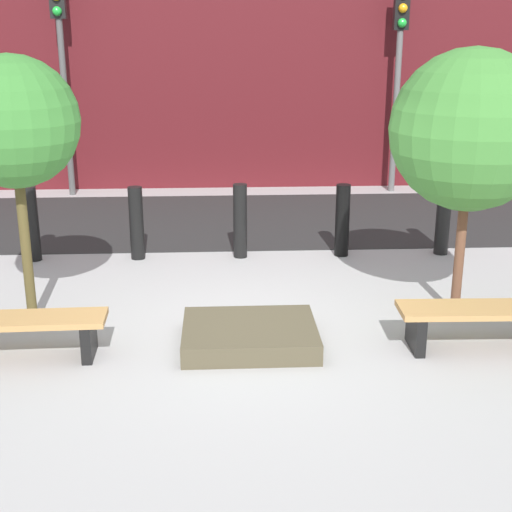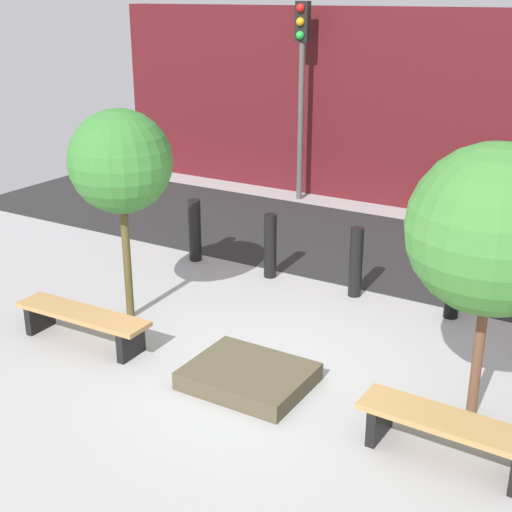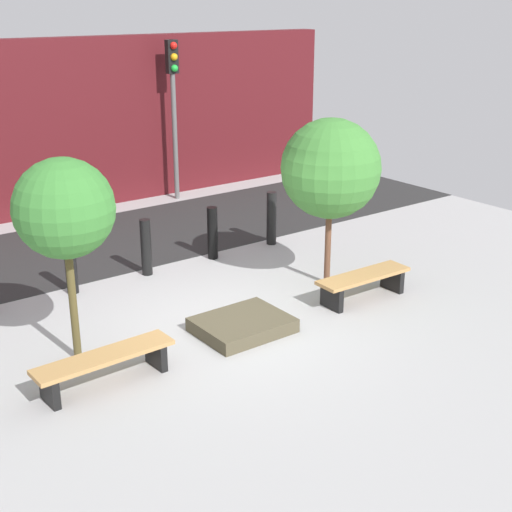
# 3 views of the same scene
# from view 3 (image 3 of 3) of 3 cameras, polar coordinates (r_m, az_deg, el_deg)

# --- Properties ---
(ground_plane) EXTENTS (18.00, 18.00, 0.00)m
(ground_plane) POSITION_cam_3_polar(r_m,az_deg,el_deg) (11.06, -1.66, -5.70)
(ground_plane) COLOR #A5A5A5
(road_strip) EXTENTS (18.00, 3.69, 0.01)m
(road_strip) POSITION_cam_3_polar(r_m,az_deg,el_deg) (15.05, -12.50, 0.92)
(road_strip) COLOR #282828
(road_strip) RESTS_ON ground
(building_facade) EXTENTS (16.20, 0.50, 3.97)m
(building_facade) POSITION_cam_3_polar(r_m,az_deg,el_deg) (17.18, -17.12, 9.68)
(building_facade) COLOR #511419
(building_facade) RESTS_ON ground
(bench_left) EXTENTS (1.91, 0.49, 0.43)m
(bench_left) POSITION_cam_3_polar(r_m,az_deg,el_deg) (9.58, -12.02, -8.33)
(bench_left) COLOR black
(bench_left) RESTS_ON ground
(bench_right) EXTENTS (1.76, 0.52, 0.45)m
(bench_right) POSITION_cam_3_polar(r_m,az_deg,el_deg) (12.07, 8.58, -2.00)
(bench_right) COLOR black
(bench_right) RESTS_ON ground
(planter_bed) EXTENTS (1.36, 1.09, 0.21)m
(planter_bed) POSITION_cam_3_polar(r_m,az_deg,el_deg) (10.88, -1.09, -5.54)
(planter_bed) COLOR #4E4733
(planter_bed) RESTS_ON ground
(tree_behind_left_bench) EXTENTS (1.35, 1.35, 2.87)m
(tree_behind_left_bench) POSITION_cam_3_polar(r_m,az_deg,el_deg) (9.67, -15.10, 3.64)
(tree_behind_left_bench) COLOR brown
(tree_behind_left_bench) RESTS_ON ground
(tree_behind_right_bench) EXTENTS (1.71, 1.71, 2.93)m
(tree_behind_right_bench) POSITION_cam_3_polar(r_m,az_deg,el_deg) (12.17, 5.99, 6.95)
(tree_behind_right_bench) COLOR brown
(tree_behind_right_bench) RESTS_ON ground
(bollard_left) EXTENTS (0.20, 0.20, 1.03)m
(bollard_left) POSITION_cam_3_polar(r_m,az_deg,el_deg) (12.53, -14.60, -0.67)
(bollard_left) COLOR black
(bollard_left) RESTS_ON ground
(bollard_center) EXTENTS (0.19, 0.19, 1.05)m
(bollard_center) POSITION_cam_3_polar(r_m,az_deg,el_deg) (13.09, -8.79, 0.70)
(bollard_center) COLOR black
(bollard_center) RESTS_ON ground
(bollard_right) EXTENTS (0.20, 0.20, 1.03)m
(bollard_right) POSITION_cam_3_polar(r_m,az_deg,el_deg) (13.79, -3.50, 1.85)
(bollard_right) COLOR black
(bollard_right) RESTS_ON ground
(bollard_far_right) EXTENTS (0.20, 0.20, 1.10)m
(bollard_far_right) POSITION_cam_3_polar(r_m,az_deg,el_deg) (14.58, 1.25, 3.04)
(bollard_far_right) COLOR black
(bollard_far_right) RESTS_ON ground
(traffic_light_mid_west) EXTENTS (0.28, 0.27, 3.87)m
(traffic_light_mid_west) POSITION_cam_3_polar(r_m,az_deg,el_deg) (17.74, -6.62, 12.93)
(traffic_light_mid_west) COLOR #5E5E5E
(traffic_light_mid_west) RESTS_ON ground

